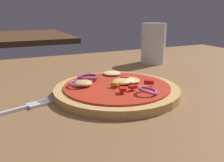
{
  "coord_description": "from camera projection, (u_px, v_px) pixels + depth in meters",
  "views": [
    {
      "loc": [
        -0.18,
        -0.41,
        0.18
      ],
      "look_at": [
        0.02,
        -0.0,
        0.05
      ],
      "focal_mm": 40.63,
      "sensor_mm": 36.0,
      "label": 1
    }
  ],
  "objects": [
    {
      "name": "fork",
      "position": [
        12.0,
        111.0,
        0.38
      ],
      "size": [
        0.16,
        0.06,
        0.01
      ],
      "color": "silver",
      "rests_on": "dining_table"
    },
    {
      "name": "dining_table",
      "position": [
        103.0,
        99.0,
        0.48
      ],
      "size": [
        1.28,
        0.82,
        0.03
      ],
      "color": "brown",
      "rests_on": "ground"
    },
    {
      "name": "pizza",
      "position": [
        116.0,
        89.0,
        0.46
      ],
      "size": [
        0.22,
        0.22,
        0.03
      ],
      "color": "tan",
      "rests_on": "dining_table"
    },
    {
      "name": "background_table",
      "position": [
        13.0,
        38.0,
        1.46
      ],
      "size": [
        0.62,
        0.62,
        0.03
      ],
      "color": "#4C301C",
      "rests_on": "ground"
    },
    {
      "name": "beer_glass",
      "position": [
        153.0,
        45.0,
        0.71
      ],
      "size": [
        0.07,
        0.07,
        0.11
      ],
      "color": "silver",
      "rests_on": "dining_table"
    }
  ]
}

